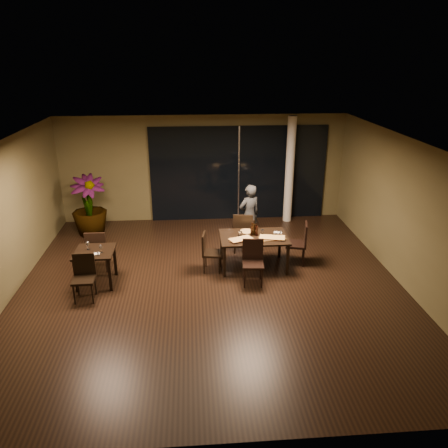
% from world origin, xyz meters
% --- Properties ---
extents(ground, '(8.00, 8.00, 0.00)m').
position_xyz_m(ground, '(0.00, 0.00, 0.00)').
color(ground, black).
rests_on(ground, ground).
extents(wall_back, '(8.00, 0.10, 3.00)m').
position_xyz_m(wall_back, '(0.00, 4.05, 1.50)').
color(wall_back, brown).
rests_on(wall_back, ground).
extents(wall_front, '(8.00, 0.10, 3.00)m').
position_xyz_m(wall_front, '(0.00, -4.05, 1.50)').
color(wall_front, brown).
rests_on(wall_front, ground).
extents(wall_right, '(0.10, 8.00, 3.00)m').
position_xyz_m(wall_right, '(4.05, 0.00, 1.50)').
color(wall_right, brown).
rests_on(wall_right, ground).
extents(ceiling, '(8.00, 8.00, 0.04)m').
position_xyz_m(ceiling, '(0.00, 0.00, 3.02)').
color(ceiling, silver).
rests_on(ceiling, wall_back).
extents(window_panel, '(5.00, 0.06, 2.70)m').
position_xyz_m(window_panel, '(1.00, 3.96, 1.35)').
color(window_panel, black).
rests_on(window_panel, ground).
extents(column, '(0.24, 0.24, 3.00)m').
position_xyz_m(column, '(2.40, 3.65, 1.50)').
color(column, silver).
rests_on(column, ground).
extents(main_table, '(1.50, 1.00, 0.75)m').
position_xyz_m(main_table, '(1.00, 0.80, 0.68)').
color(main_table, black).
rests_on(main_table, ground).
extents(side_table, '(0.80, 0.80, 0.75)m').
position_xyz_m(side_table, '(-2.40, 0.30, 0.62)').
color(side_table, black).
rests_on(side_table, ground).
extents(chair_main_far, '(0.53, 0.53, 1.02)m').
position_xyz_m(chair_main_far, '(0.85, 1.59, 0.57)').
color(chair_main_far, black).
rests_on(chair_main_far, ground).
extents(chair_main_near, '(0.47, 0.47, 0.94)m').
position_xyz_m(chair_main_near, '(0.89, 0.10, 0.53)').
color(chair_main_near, black).
rests_on(chair_main_near, ground).
extents(chair_main_left, '(0.47, 0.47, 0.89)m').
position_xyz_m(chair_main_left, '(-0.01, 0.70, 0.50)').
color(chair_main_left, black).
rests_on(chair_main_left, ground).
extents(chair_main_right, '(0.55, 0.55, 0.99)m').
position_xyz_m(chair_main_right, '(2.08, 0.90, 0.55)').
color(chair_main_right, black).
rests_on(chair_main_right, ground).
extents(chair_side_far, '(0.45, 0.45, 0.96)m').
position_xyz_m(chair_side_far, '(-2.46, 0.87, 0.54)').
color(chair_side_far, black).
rests_on(chair_side_far, ground).
extents(chair_side_near, '(0.43, 0.43, 0.91)m').
position_xyz_m(chair_side_near, '(-2.51, -0.27, 0.51)').
color(chair_side_near, black).
rests_on(chair_side_near, ground).
extents(diner, '(0.63, 0.54, 1.57)m').
position_xyz_m(diner, '(1.07, 2.06, 0.79)').
color(diner, '#2A2C2F').
rests_on(diner, ground).
extents(potted_plant, '(1.14, 1.14, 1.60)m').
position_xyz_m(potted_plant, '(-3.06, 3.04, 0.80)').
color(potted_plant, '#174617').
rests_on(potted_plant, ground).
extents(pizza_board_left, '(0.53, 0.32, 0.01)m').
position_xyz_m(pizza_board_left, '(0.69, 0.61, 0.76)').
color(pizza_board_left, '#472C16').
rests_on(pizza_board_left, main_table).
extents(pizza_board_right, '(0.62, 0.38, 0.01)m').
position_xyz_m(pizza_board_right, '(1.38, 0.64, 0.76)').
color(pizza_board_right, '#442D16').
rests_on(pizza_board_right, main_table).
extents(oblong_pizza_left, '(0.53, 0.40, 0.02)m').
position_xyz_m(oblong_pizza_left, '(0.69, 0.61, 0.77)').
color(oblong_pizza_left, maroon).
rests_on(oblong_pizza_left, pizza_board_left).
extents(oblong_pizza_right, '(0.57, 0.35, 0.02)m').
position_xyz_m(oblong_pizza_right, '(1.38, 0.64, 0.77)').
color(oblong_pizza_right, maroon).
rests_on(oblong_pizza_right, pizza_board_right).
extents(round_pizza, '(0.30, 0.30, 0.01)m').
position_xyz_m(round_pizza, '(0.87, 1.07, 0.76)').
color(round_pizza, '#A82A12').
rests_on(round_pizza, main_table).
extents(bottle_a, '(0.07, 0.07, 0.30)m').
position_xyz_m(bottle_a, '(0.96, 0.87, 0.90)').
color(bottle_a, black).
rests_on(bottle_a, main_table).
extents(bottle_b, '(0.07, 0.07, 0.30)m').
position_xyz_m(bottle_b, '(1.07, 0.84, 0.90)').
color(bottle_b, black).
rests_on(bottle_b, main_table).
extents(bottle_c, '(0.08, 0.08, 0.35)m').
position_xyz_m(bottle_c, '(1.01, 0.87, 0.93)').
color(bottle_c, black).
rests_on(bottle_c, main_table).
extents(tumbler_left, '(0.08, 0.08, 0.10)m').
position_xyz_m(tumbler_left, '(0.71, 0.87, 0.80)').
color(tumbler_left, white).
rests_on(tumbler_left, main_table).
extents(tumbler_right, '(0.08, 0.08, 0.09)m').
position_xyz_m(tumbler_right, '(1.21, 0.94, 0.80)').
color(tumbler_right, white).
rests_on(tumbler_right, main_table).
extents(napkin_near, '(0.20, 0.16, 0.01)m').
position_xyz_m(napkin_near, '(1.58, 0.69, 0.76)').
color(napkin_near, white).
rests_on(napkin_near, main_table).
extents(napkin_far, '(0.20, 0.15, 0.01)m').
position_xyz_m(napkin_far, '(1.57, 0.95, 0.76)').
color(napkin_far, silver).
rests_on(napkin_far, main_table).
extents(wine_glass_a, '(0.08, 0.08, 0.18)m').
position_xyz_m(wine_glass_a, '(-2.54, 0.38, 0.84)').
color(wine_glass_a, white).
rests_on(wine_glass_a, side_table).
extents(wine_glass_b, '(0.07, 0.07, 0.16)m').
position_xyz_m(wine_glass_b, '(-2.24, 0.20, 0.83)').
color(wine_glass_b, white).
rests_on(wine_glass_b, side_table).
extents(side_napkin, '(0.20, 0.16, 0.01)m').
position_xyz_m(side_napkin, '(-2.35, 0.13, 0.76)').
color(side_napkin, white).
rests_on(side_napkin, side_table).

